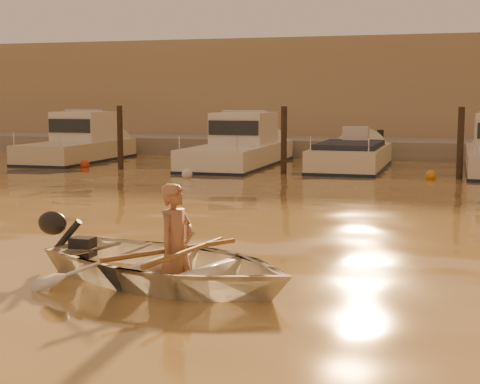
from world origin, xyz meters
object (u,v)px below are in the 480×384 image
(dinghy, at_px, (170,265))
(moored_boat_1, at_px, (77,144))
(waterfront_building, at_px, (353,94))
(person, at_px, (176,247))
(moored_boat_2, at_px, (239,147))
(moored_boat_3, at_px, (351,162))

(dinghy, xyz_separation_m, moored_boat_1, (-9.67, 15.27, 0.39))
(dinghy, bearing_deg, waterfront_building, 20.28)
(person, bearing_deg, moored_boat_2, 31.00)
(dinghy, bearing_deg, moored_boat_1, 49.52)
(person, xyz_separation_m, waterfront_building, (-1.52, 26.29, 1.94))
(dinghy, distance_m, person, 0.25)
(person, distance_m, moored_boat_1, 18.14)
(person, relative_size, moored_boat_1, 0.24)
(dinghy, height_order, moored_boat_2, moored_boat_2)
(moored_boat_2, height_order, waterfront_building, waterfront_building)
(dinghy, height_order, moored_boat_3, moored_boat_3)
(waterfront_building, bearing_deg, person, -86.69)
(moored_boat_1, distance_m, waterfront_building, 13.86)
(dinghy, xyz_separation_m, moored_boat_3, (0.07, 15.27, -0.01))
(moored_boat_1, distance_m, moored_boat_3, 9.74)
(moored_boat_1, relative_size, moored_boat_3, 1.04)
(dinghy, relative_size, moored_boat_3, 0.56)
(waterfront_building, bearing_deg, moored_boat_2, -101.53)
(dinghy, xyz_separation_m, moored_boat_2, (-3.67, 15.27, 0.39))
(moored_boat_2, bearing_deg, dinghy, -76.49)
(waterfront_building, bearing_deg, moored_boat_3, -82.28)
(moored_boat_2, bearing_deg, waterfront_building, 78.47)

